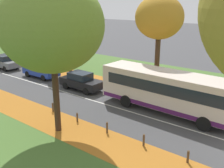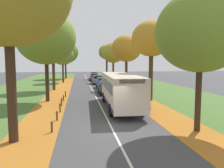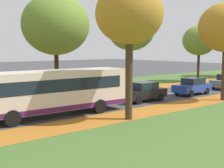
{
  "view_description": "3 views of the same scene",
  "coord_description": "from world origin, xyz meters",
  "px_view_note": "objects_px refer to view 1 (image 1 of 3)",
  "views": [
    {
      "loc": [
        -14.92,
        -1.68,
        7.84
      ],
      "look_at": [
        1.46,
        11.11,
        1.23
      ],
      "focal_mm": 42.0,
      "sensor_mm": 36.0,
      "label": 1
    },
    {
      "loc": [
        -1.99,
        -12.95,
        4.07
      ],
      "look_at": [
        1.11,
        7.15,
        2.03
      ],
      "focal_mm": 35.0,
      "sensor_mm": 36.0,
      "label": 2
    },
    {
      "loc": [
        19.76,
        -3.75,
        4.45
      ],
      "look_at": [
        1.44,
        11.29,
        1.71
      ],
      "focal_mm": 50.0,
      "sensor_mm": 36.0,
      "label": 3
    }
  ],
  "objects_px": {
    "bollard_fifth": "(77,117)",
    "bus": "(168,90)",
    "bollard_fourth": "(107,128)",
    "car_grey_third_in_line": "(5,62)",
    "car_blue_following": "(41,70)",
    "bollard_sixth": "(53,107)",
    "tree_right_mid": "(68,17)",
    "tree_left_near": "(51,25)",
    "bollard_second": "(188,157)",
    "tree_right_near": "(159,18)",
    "car_black_lead": "(81,81)",
    "tree_right_far": "(7,15)",
    "bollard_third": "(144,140)"
  },
  "relations": [
    {
      "from": "bollard_second",
      "to": "bus",
      "type": "bearing_deg",
      "value": 35.9
    },
    {
      "from": "tree_right_far",
      "to": "bollard_fourth",
      "type": "distance_m",
      "value": 26.82
    },
    {
      "from": "bollard_second",
      "to": "bus",
      "type": "xyz_separation_m",
      "value": [
        5.19,
        3.76,
        1.36
      ]
    },
    {
      "from": "bollard_third",
      "to": "car_black_lead",
      "type": "distance_m",
      "value": 10.93
    },
    {
      "from": "bollard_fourth",
      "to": "bollard_sixth",
      "type": "xyz_separation_m",
      "value": [
        0.06,
        5.2,
        -0.01
      ]
    },
    {
      "from": "car_black_lead",
      "to": "car_grey_third_in_line",
      "type": "xyz_separation_m",
      "value": [
        0.03,
        12.92,
        0.0
      ]
    },
    {
      "from": "tree_right_near",
      "to": "bollard_sixth",
      "type": "height_order",
      "value": "tree_right_near"
    },
    {
      "from": "tree_right_far",
      "to": "bollard_third",
      "type": "distance_m",
      "value": 29.21
    },
    {
      "from": "bollard_third",
      "to": "bus",
      "type": "xyz_separation_m",
      "value": [
        5.19,
        1.16,
        1.34
      ]
    },
    {
      "from": "tree_right_mid",
      "to": "car_blue_following",
      "type": "relative_size",
      "value": 1.94
    },
    {
      "from": "car_blue_following",
      "to": "bollard_sixth",
      "type": "bearing_deg",
      "value": -122.56
    },
    {
      "from": "bollard_second",
      "to": "car_grey_third_in_line",
      "type": "relative_size",
      "value": 0.16
    },
    {
      "from": "tree_right_near",
      "to": "bollard_second",
      "type": "xyz_separation_m",
      "value": [
        -9.11,
        -6.88,
        -6.12
      ]
    },
    {
      "from": "tree_right_far",
      "to": "bollard_sixth",
      "type": "height_order",
      "value": "tree_right_far"
    },
    {
      "from": "bollard_fourth",
      "to": "bus",
      "type": "distance_m",
      "value": 5.62
    },
    {
      "from": "bollard_fifth",
      "to": "bollard_sixth",
      "type": "bearing_deg",
      "value": 88.59
    },
    {
      "from": "bollard_fourth",
      "to": "tree_left_near",
      "type": "bearing_deg",
      "value": 120.9
    },
    {
      "from": "bus",
      "to": "car_black_lead",
      "type": "bearing_deg",
      "value": 91.54
    },
    {
      "from": "bus",
      "to": "car_blue_following",
      "type": "bearing_deg",
      "value": 89.72
    },
    {
      "from": "bollard_second",
      "to": "bollard_fifth",
      "type": "distance_m",
      "value": 7.8
    },
    {
      "from": "tree_left_near",
      "to": "bus",
      "type": "distance_m",
      "value": 9.36
    },
    {
      "from": "tree_right_mid",
      "to": "bollard_fourth",
      "type": "distance_m",
      "value": 16.68
    },
    {
      "from": "bollard_fourth",
      "to": "bollard_third",
      "type": "bearing_deg",
      "value": -88.39
    },
    {
      "from": "bollard_second",
      "to": "bollard_third",
      "type": "bearing_deg",
      "value": 90.04
    },
    {
      "from": "car_black_lead",
      "to": "car_grey_third_in_line",
      "type": "bearing_deg",
      "value": 89.88
    },
    {
      "from": "tree_left_near",
      "to": "bollard_second",
      "type": "bearing_deg",
      "value": -77.96
    },
    {
      "from": "tree_right_near",
      "to": "tree_right_mid",
      "type": "relative_size",
      "value": 1.02
    },
    {
      "from": "bollard_fifth",
      "to": "car_black_lead",
      "type": "height_order",
      "value": "car_black_lead"
    },
    {
      "from": "tree_right_far",
      "to": "bollard_sixth",
      "type": "distance_m",
      "value": 22.11
    },
    {
      "from": "tree_left_near",
      "to": "bus",
      "type": "relative_size",
      "value": 0.88
    },
    {
      "from": "bollard_fifth",
      "to": "bus",
      "type": "height_order",
      "value": "bus"
    },
    {
      "from": "bollard_fourth",
      "to": "car_blue_following",
      "type": "height_order",
      "value": "car_blue_following"
    },
    {
      "from": "bollard_third",
      "to": "tree_left_near",
      "type": "bearing_deg",
      "value": 107.63
    },
    {
      "from": "tree_right_near",
      "to": "bollard_third",
      "type": "bearing_deg",
      "value": -154.86
    },
    {
      "from": "bollard_fourth",
      "to": "car_black_lead",
      "type": "bearing_deg",
      "value": 54.79
    },
    {
      "from": "bollard_fifth",
      "to": "car_blue_following",
      "type": "bearing_deg",
      "value": 63.83
    },
    {
      "from": "tree_left_near",
      "to": "tree_right_mid",
      "type": "bearing_deg",
      "value": 43.67
    },
    {
      "from": "bollard_sixth",
      "to": "car_blue_following",
      "type": "bearing_deg",
      "value": 57.44
    },
    {
      "from": "tree_left_near",
      "to": "car_blue_following",
      "type": "height_order",
      "value": "tree_left_near"
    },
    {
      "from": "car_black_lead",
      "to": "car_grey_third_in_line",
      "type": "relative_size",
      "value": 1.0
    },
    {
      "from": "bollard_fifth",
      "to": "bollard_sixth",
      "type": "distance_m",
      "value": 2.6
    },
    {
      "from": "car_grey_third_in_line",
      "to": "bollard_sixth",
      "type": "bearing_deg",
      "value": -108.6
    },
    {
      "from": "tree_right_mid",
      "to": "tree_left_near",
      "type": "bearing_deg",
      "value": -136.33
    },
    {
      "from": "bollard_third",
      "to": "car_black_lead",
      "type": "bearing_deg",
      "value": 63.0
    },
    {
      "from": "bollard_sixth",
      "to": "car_blue_following",
      "type": "xyz_separation_m",
      "value": [
        5.27,
        8.26,
        0.46
      ]
    },
    {
      "from": "tree_left_near",
      "to": "tree_right_far",
      "type": "bearing_deg",
      "value": 64.63
    },
    {
      "from": "tree_right_mid",
      "to": "bollard_second",
      "type": "xyz_separation_m",
      "value": [
        -8.92,
        -18.01,
        -5.81
      ]
    },
    {
      "from": "bus",
      "to": "car_grey_third_in_line",
      "type": "xyz_separation_m",
      "value": [
        -0.2,
        21.49,
        -0.89
      ]
    },
    {
      "from": "car_blue_following",
      "to": "bollard_second",
      "type": "bearing_deg",
      "value": -105.74
    },
    {
      "from": "bollard_fifth",
      "to": "bollard_sixth",
      "type": "relative_size",
      "value": 0.89
    }
  ]
}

